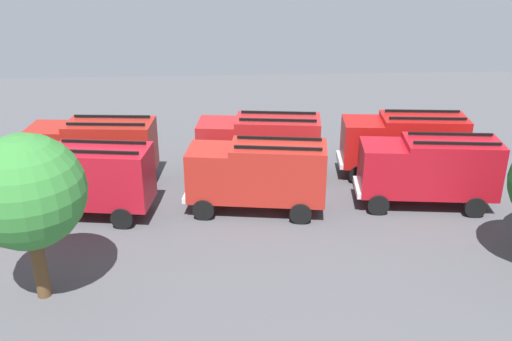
% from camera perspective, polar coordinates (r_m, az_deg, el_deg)
% --- Properties ---
extents(ground_plane, '(54.59, 54.59, 0.00)m').
position_cam_1_polar(ground_plane, '(32.00, 0.00, -2.30)').
color(ground_plane, '#4C4C51').
extents(fire_truck_0, '(7.40, 3.31, 3.88)m').
position_cam_1_polar(fire_truck_0, '(34.57, 14.46, 2.80)').
color(fire_truck_0, '#A81312').
rests_on(fire_truck_0, ground).
extents(fire_truck_1, '(7.44, 3.46, 3.88)m').
position_cam_1_polar(fire_truck_1, '(33.23, 0.36, 2.73)').
color(fire_truck_1, '#A71D20').
rests_on(fire_truck_1, ground).
extents(fire_truck_2, '(7.38, 3.26, 3.88)m').
position_cam_1_polar(fire_truck_2, '(33.82, -15.85, 2.18)').
color(fire_truck_2, maroon).
rests_on(fire_truck_2, ground).
extents(fire_truck_3, '(7.43, 3.42, 3.88)m').
position_cam_1_polar(fire_truck_3, '(31.15, 16.82, 0.24)').
color(fire_truck_3, '#A6101C').
rests_on(fire_truck_3, ground).
extents(fire_truck_4, '(7.47, 3.57, 3.88)m').
position_cam_1_polar(fire_truck_4, '(29.25, 0.16, -0.23)').
color(fire_truck_4, '#A7231B').
rests_on(fire_truck_4, ground).
extents(fire_truck_5, '(7.47, 3.54, 3.88)m').
position_cam_1_polar(fire_truck_5, '(30.07, -16.89, -0.61)').
color(fire_truck_5, '#AF1423').
rests_on(fire_truck_5, ground).
extents(tree_3, '(4.43, 4.43, 6.86)m').
position_cam_1_polar(tree_3, '(23.07, -21.82, -2.03)').
color(tree_3, brown).
rests_on(tree_3, ground).
extents(traffic_cone_0, '(0.47, 0.47, 0.68)m').
position_cam_1_polar(traffic_cone_0, '(35.84, 4.12, 1.13)').
color(traffic_cone_0, '#F2600C').
rests_on(traffic_cone_0, ground).
extents(traffic_cone_1, '(0.43, 0.43, 0.61)m').
position_cam_1_polar(traffic_cone_1, '(33.27, -20.23, -2.22)').
color(traffic_cone_1, '#F2600C').
rests_on(traffic_cone_1, ground).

